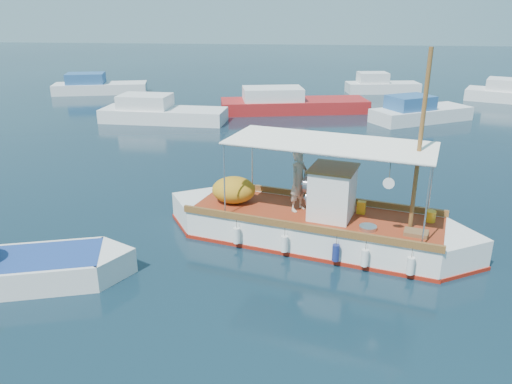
# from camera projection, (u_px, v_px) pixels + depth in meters

# --- Properties ---
(ground) EXTENTS (160.00, 160.00, 0.00)m
(ground) POSITION_uv_depth(u_px,v_px,m) (300.00, 252.00, 14.20)
(ground) COLOR black
(ground) RESTS_ON ground
(fishing_caique) EXTENTS (9.26, 4.38, 5.86)m
(fishing_caique) POSITION_uv_depth(u_px,v_px,m) (313.00, 224.00, 14.74)
(fishing_caique) COLOR white
(fishing_caique) RESTS_ON ground
(dinghy) EXTENTS (6.05, 3.02, 1.54)m
(dinghy) POSITION_uv_depth(u_px,v_px,m) (5.00, 272.00, 12.50)
(dinghy) COLOR white
(dinghy) RESTS_ON ground
(bg_boat_nw) EXTENTS (7.52, 2.76, 1.80)m
(bg_boat_nw) POSITION_uv_depth(u_px,v_px,m) (160.00, 113.00, 29.98)
(bg_boat_nw) COLOR silver
(bg_boat_nw) RESTS_ON ground
(bg_boat_n) EXTENTS (9.90, 4.67, 1.80)m
(bg_boat_n) POSITION_uv_depth(u_px,v_px,m) (290.00, 104.00, 32.76)
(bg_boat_n) COLOR #A41B1B
(bg_boat_n) RESTS_ON ground
(bg_boat_ne) EXTENTS (6.46, 5.01, 1.80)m
(bg_boat_ne) POSITION_uv_depth(u_px,v_px,m) (419.00, 113.00, 30.05)
(bg_boat_ne) COLOR silver
(bg_boat_ne) RESTS_ON ground
(bg_boat_far_w) EXTENTS (7.49, 4.01, 1.80)m
(bg_boat_far_w) POSITION_uv_depth(u_px,v_px,m) (98.00, 87.00, 39.62)
(bg_boat_far_w) COLOR silver
(bg_boat_far_w) RESTS_ON ground
(bg_boat_far_n) EXTENTS (5.94, 2.87, 1.80)m
(bg_boat_far_n) POSITION_uv_depth(u_px,v_px,m) (380.00, 86.00, 39.97)
(bg_boat_far_n) COLOR silver
(bg_boat_far_n) RESTS_ON ground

